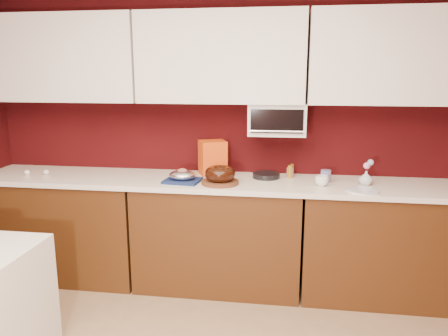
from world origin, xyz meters
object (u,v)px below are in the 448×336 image
foil_ham_nest (182,175)px  coffee_mug (322,180)px  blue_jar (326,176)px  pandoro_box (213,158)px  bundt_cake (220,174)px  toaster_oven (277,119)px  flower_vase (366,177)px

foil_ham_nest → coffee_mug: size_ratio=2.21×
coffee_mug → blue_jar: 0.13m
foil_ham_nest → blue_jar: size_ratio=2.21×
pandoro_box → foil_ham_nest: bearing=-146.4°
bundt_cake → coffee_mug: (0.77, 0.05, -0.03)m
toaster_oven → coffee_mug: (0.35, -0.24, -0.43)m
flower_vase → pandoro_box: bearing=171.4°
coffee_mug → flower_vase: 0.34m
toaster_oven → bundt_cake: size_ratio=1.94×
coffee_mug → pandoro_box: bearing=163.1°
toaster_oven → blue_jar: bearing=-16.7°
toaster_oven → pandoro_box: toaster_oven is taller
blue_jar → pandoro_box: bearing=171.0°
toaster_oven → blue_jar: size_ratio=4.70×
toaster_oven → bundt_cake: (-0.42, -0.29, -0.39)m
flower_vase → bundt_cake: bearing=-172.8°
coffee_mug → flower_vase: bearing=14.3°
coffee_mug → flower_vase: flower_vase is taller
blue_jar → flower_vase: size_ratio=0.79×
toaster_oven → pandoro_box: (-0.53, 0.03, -0.33)m
flower_vase → toaster_oven: bearing=167.3°
pandoro_box → blue_jar: 0.94m
pandoro_box → coffee_mug: 0.93m
bundt_cake → toaster_oven: bearing=35.2°
foil_ham_nest → coffee_mug: (1.07, 0.03, -0.01)m
blue_jar → flower_vase: (0.30, -0.04, 0.01)m
toaster_oven → coffee_mug: 0.60m
bundt_cake → flower_vase: bundt_cake is taller
toaster_oven → bundt_cake: toaster_oven is taller
blue_jar → coffee_mug: bearing=-107.2°
foil_ham_nest → pandoro_box: 0.37m
blue_jar → toaster_oven: bearing=163.3°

